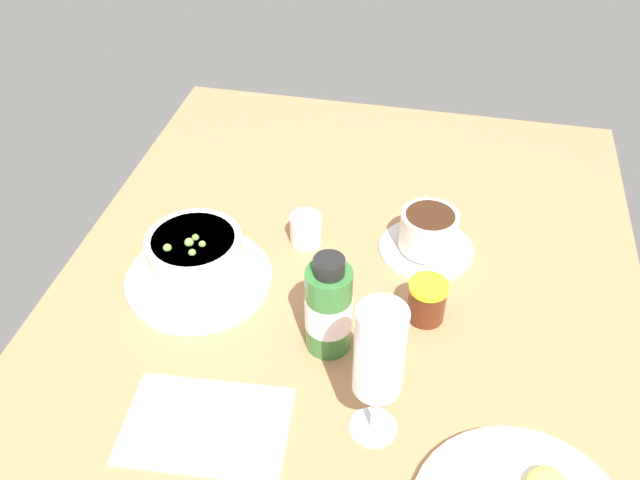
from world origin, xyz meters
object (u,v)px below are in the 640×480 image
(wine_glass, at_px, (379,357))
(creamer_jug, at_px, (306,229))
(jam_jar, at_px, (427,300))
(cutlery_setting, at_px, (209,426))
(sauce_bottle_green, at_px, (329,308))
(coffee_cup, at_px, (428,234))
(porridge_bowl, at_px, (196,262))

(wine_glass, bearing_deg, creamer_jug, -154.09)
(jam_jar, bearing_deg, cutlery_setting, -45.22)
(sauce_bottle_green, bearing_deg, jam_jar, 121.80)
(coffee_cup, relative_size, jam_jar, 2.33)
(coffee_cup, bearing_deg, sauce_bottle_green, -27.03)
(creamer_jug, bearing_deg, wine_glass, 25.91)
(cutlery_setting, bearing_deg, sauce_bottle_green, 144.34)
(cutlery_setting, distance_m, sauce_bottle_green, 0.20)
(jam_jar, relative_size, sauce_bottle_green, 0.41)
(sauce_bottle_green, bearing_deg, cutlery_setting, -35.66)
(porridge_bowl, xyz_separation_m, cutlery_setting, (0.23, 0.09, -0.04))
(porridge_bowl, xyz_separation_m, sauce_bottle_green, (0.08, 0.21, 0.03))
(creamer_jug, bearing_deg, sauce_bottle_green, 20.88)
(wine_glass, xyz_separation_m, jam_jar, (-0.19, 0.04, -0.10))
(coffee_cup, relative_size, wine_glass, 0.73)
(coffee_cup, xyz_separation_m, wine_glass, (0.33, -0.03, 0.10))
(sauce_bottle_green, bearing_deg, porridge_bowl, -110.27)
(creamer_jug, relative_size, sauce_bottle_green, 0.38)
(coffee_cup, distance_m, wine_glass, 0.35)
(cutlery_setting, distance_m, wine_glass, 0.23)
(porridge_bowl, relative_size, coffee_cup, 1.47)
(coffee_cup, relative_size, creamer_jug, 2.51)
(coffee_cup, bearing_deg, wine_glass, -5.47)
(jam_jar, height_order, sauce_bottle_green, sauce_bottle_green)
(porridge_bowl, xyz_separation_m, jam_jar, (0.00, 0.33, -0.01))
(porridge_bowl, xyz_separation_m, creamer_jug, (-0.12, 0.13, -0.01))
(cutlery_setting, height_order, jam_jar, jam_jar)
(cutlery_setting, distance_m, jam_jar, 0.33)
(coffee_cup, bearing_deg, porridge_bowl, -66.32)
(creamer_jug, xyz_separation_m, sauce_bottle_green, (0.20, 0.07, 0.04))
(porridge_bowl, relative_size, cutlery_setting, 1.03)
(wine_glass, xyz_separation_m, sauce_bottle_green, (-0.12, -0.08, -0.06))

